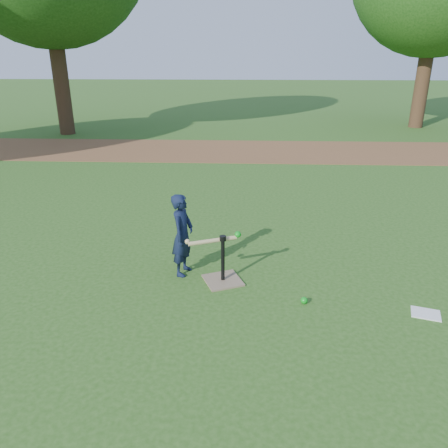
{
  "coord_description": "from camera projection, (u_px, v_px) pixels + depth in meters",
  "views": [
    {
      "loc": [
        0.12,
        -4.89,
        2.69
      ],
      "look_at": [
        -0.12,
        0.21,
        0.65
      ],
      "focal_mm": 35.0,
      "sensor_mm": 36.0,
      "label": 1
    }
  ],
  "objects": [
    {
      "name": "clipboard",
      "position": [
        426.0,
        314.0,
        4.77
      ],
      "size": [
        0.35,
        0.31,
        0.01
      ],
      "primitive_type": "cube",
      "rotation": [
        0.0,
        0.0,
        -0.3
      ],
      "color": "white",
      "rests_on": "ground"
    },
    {
      "name": "ground",
      "position": [
        233.0,
        278.0,
        5.54
      ],
      "size": [
        80.0,
        80.0,
        0.0
      ],
      "primitive_type": "plane",
      "color": "#285116",
      "rests_on": "ground"
    },
    {
      "name": "wiffle_ball_ground",
      "position": [
        304.0,
        300.0,
        4.96
      ],
      "size": [
        0.08,
        0.08,
        0.08
      ],
      "primitive_type": "sphere",
      "color": "#0D991A",
      "rests_on": "ground"
    },
    {
      "name": "dirt_strip",
      "position": [
        241.0,
        151.0,
        12.49
      ],
      "size": [
        24.0,
        3.0,
        0.01
      ],
      "primitive_type": "cube",
      "color": "brown",
      "rests_on": "ground"
    },
    {
      "name": "batting_tee",
      "position": [
        223.0,
        273.0,
        5.42
      ],
      "size": [
        0.56,
        0.56,
        0.61
      ],
      "color": "#867055",
      "rests_on": "ground"
    },
    {
      "name": "swing_action",
      "position": [
        215.0,
        239.0,
        5.25
      ],
      "size": [
        0.67,
        0.29,
        0.11
      ],
      "color": "tan",
      "rests_on": "ground"
    },
    {
      "name": "child",
      "position": [
        183.0,
        235.0,
        5.47
      ],
      "size": [
        0.34,
        0.44,
        1.07
      ],
      "primitive_type": "imported",
      "rotation": [
        0.0,
        0.0,
        1.34
      ],
      "color": "#111933",
      "rests_on": "ground"
    }
  ]
}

